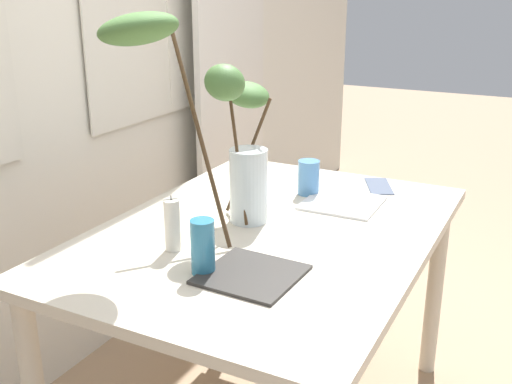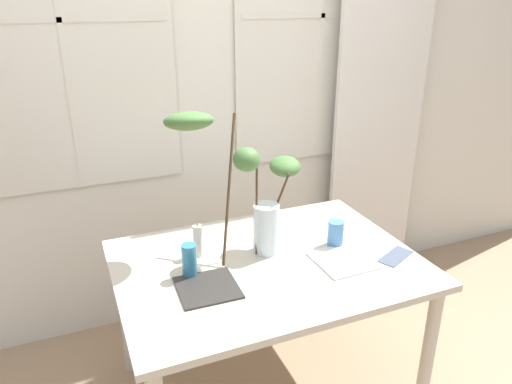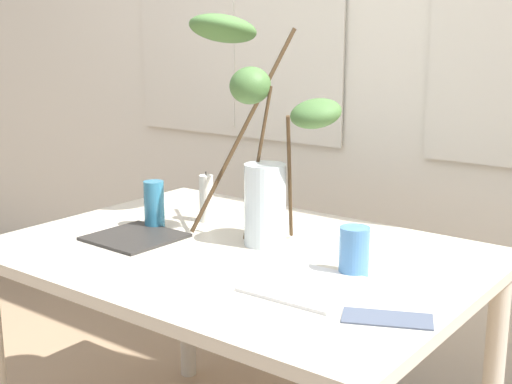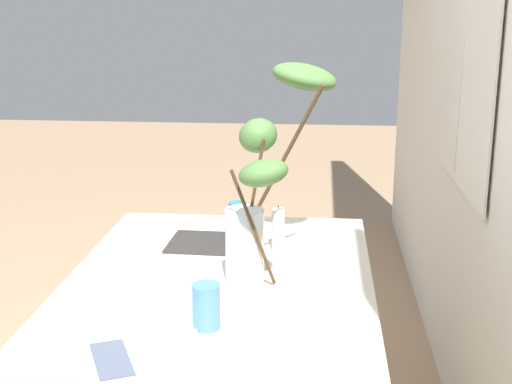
{
  "view_description": "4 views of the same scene",
  "coord_description": "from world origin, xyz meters",
  "px_view_note": "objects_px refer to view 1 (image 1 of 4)",
  "views": [
    {
      "loc": [
        -1.51,
        -0.74,
        1.42
      ],
      "look_at": [
        -0.02,
        0.03,
        0.84
      ],
      "focal_mm": 42.84,
      "sensor_mm": 36.0,
      "label": 1
    },
    {
      "loc": [
        -0.73,
        -1.64,
        1.78
      ],
      "look_at": [
        -0.01,
        0.1,
        1.01
      ],
      "focal_mm": 33.68,
      "sensor_mm": 36.0,
      "label": 2
    },
    {
      "loc": [
        1.12,
        -1.4,
        1.3
      ],
      "look_at": [
        0.02,
        0.04,
        0.88
      ],
      "focal_mm": 48.57,
      "sensor_mm": 36.0,
      "label": 3
    },
    {
      "loc": [
        2.0,
        0.3,
        1.54
      ],
      "look_at": [
        0.0,
        0.11,
        1.0
      ],
      "focal_mm": 49.86,
      "sensor_mm": 36.0,
      "label": 4
    }
  ],
  "objects_px": {
    "dining_table": "(268,255)",
    "plate_square_right": "(342,203)",
    "drinking_glass_blue_right": "(309,177)",
    "plate_square_left": "(251,274)",
    "pillar_candle": "(172,225)",
    "drinking_glass_blue_left": "(203,247)",
    "vase_with_branches": "(212,113)"
  },
  "relations": [
    {
      "from": "dining_table",
      "to": "plate_square_right",
      "type": "height_order",
      "value": "plate_square_right"
    },
    {
      "from": "drinking_glass_blue_right",
      "to": "plate_square_left",
      "type": "relative_size",
      "value": 0.52
    },
    {
      "from": "dining_table",
      "to": "pillar_candle",
      "type": "height_order",
      "value": "pillar_candle"
    },
    {
      "from": "plate_square_right",
      "to": "pillar_candle",
      "type": "distance_m",
      "value": 0.63
    },
    {
      "from": "drinking_glass_blue_right",
      "to": "pillar_candle",
      "type": "bearing_deg",
      "value": 166.32
    },
    {
      "from": "drinking_glass_blue_left",
      "to": "pillar_candle",
      "type": "bearing_deg",
      "value": 61.68
    },
    {
      "from": "dining_table",
      "to": "plate_square_right",
      "type": "bearing_deg",
      "value": -22.49
    },
    {
      "from": "drinking_glass_blue_right",
      "to": "drinking_glass_blue_left",
      "type": "bearing_deg",
      "value": 179.97
    },
    {
      "from": "dining_table",
      "to": "plate_square_left",
      "type": "xyz_separation_m",
      "value": [
        -0.3,
        -0.1,
        0.09
      ]
    },
    {
      "from": "dining_table",
      "to": "pillar_candle",
      "type": "xyz_separation_m",
      "value": [
        -0.26,
        0.16,
        0.16
      ]
    },
    {
      "from": "drinking_glass_blue_left",
      "to": "drinking_glass_blue_right",
      "type": "xyz_separation_m",
      "value": [
        0.68,
        -0.0,
        -0.01
      ]
    },
    {
      "from": "drinking_glass_blue_right",
      "to": "vase_with_branches",
      "type": "bearing_deg",
      "value": 161.81
    },
    {
      "from": "drinking_glass_blue_right",
      "to": "plate_square_left",
      "type": "distance_m",
      "value": 0.66
    },
    {
      "from": "vase_with_branches",
      "to": "plate_square_left",
      "type": "bearing_deg",
      "value": -133.74
    },
    {
      "from": "dining_table",
      "to": "plate_square_right",
      "type": "distance_m",
      "value": 0.34
    },
    {
      "from": "dining_table",
      "to": "drinking_glass_blue_right",
      "type": "height_order",
      "value": "drinking_glass_blue_right"
    },
    {
      "from": "dining_table",
      "to": "plate_square_left",
      "type": "distance_m",
      "value": 0.33
    },
    {
      "from": "plate_square_right",
      "to": "drinking_glass_blue_left",
      "type": "bearing_deg",
      "value": 167.66
    },
    {
      "from": "vase_with_branches",
      "to": "pillar_candle",
      "type": "height_order",
      "value": "vase_with_branches"
    },
    {
      "from": "drinking_glass_blue_left",
      "to": "drinking_glass_blue_right",
      "type": "bearing_deg",
      "value": -0.03
    },
    {
      "from": "plate_square_left",
      "to": "plate_square_right",
      "type": "bearing_deg",
      "value": -2.23
    },
    {
      "from": "plate_square_left",
      "to": "plate_square_right",
      "type": "xyz_separation_m",
      "value": [
        0.6,
        -0.02,
        -0.0
      ]
    },
    {
      "from": "drinking_glass_blue_right",
      "to": "pillar_candle",
      "type": "distance_m",
      "value": 0.62
    },
    {
      "from": "plate_square_right",
      "to": "dining_table",
      "type": "bearing_deg",
      "value": 157.51
    },
    {
      "from": "drinking_glass_blue_right",
      "to": "plate_square_left",
      "type": "bearing_deg",
      "value": -169.76
    },
    {
      "from": "drinking_glass_blue_left",
      "to": "drinking_glass_blue_right",
      "type": "height_order",
      "value": "drinking_glass_blue_left"
    },
    {
      "from": "drinking_glass_blue_left",
      "to": "plate_square_left",
      "type": "bearing_deg",
      "value": -72.02
    },
    {
      "from": "dining_table",
      "to": "plate_square_right",
      "type": "xyz_separation_m",
      "value": [
        0.3,
        -0.12,
        0.09
      ]
    },
    {
      "from": "plate_square_right",
      "to": "pillar_candle",
      "type": "bearing_deg",
      "value": 152.96
    },
    {
      "from": "plate_square_right",
      "to": "pillar_candle",
      "type": "height_order",
      "value": "pillar_candle"
    },
    {
      "from": "dining_table",
      "to": "vase_with_branches",
      "type": "height_order",
      "value": "vase_with_branches"
    },
    {
      "from": "drinking_glass_blue_right",
      "to": "dining_table",
      "type": "bearing_deg",
      "value": -177.49
    }
  ]
}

